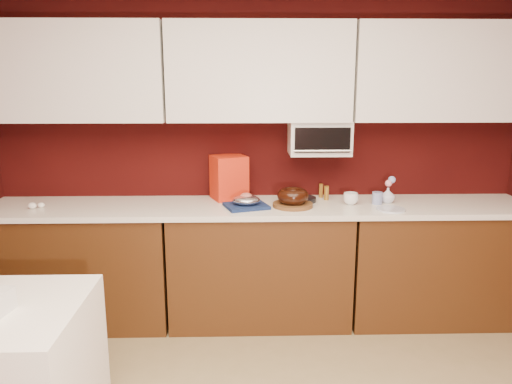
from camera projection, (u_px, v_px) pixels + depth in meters
The scene contains 28 objects.
wall_back at pixel (258, 152), 3.88m from camera, with size 4.00×0.02×2.50m, color #320806.
base_cabinet_left at pixel (82, 267), 3.73m from camera, with size 1.31×0.58×0.86m, color #47260E.
base_cabinet_center at pixel (260, 265), 3.76m from camera, with size 1.31×0.58×0.86m, color #47260E.
base_cabinet_right at pixel (434, 263), 3.80m from camera, with size 1.31×0.58×0.86m, color #47260E.
countertop at pixel (260, 207), 3.66m from camera, with size 4.00×0.62×0.04m, color white.
upper_cabinet_left at pixel (73, 72), 3.55m from camera, with size 1.31×0.33×0.70m, color white.
upper_cabinet_center at pixel (259, 72), 3.59m from camera, with size 1.31×0.33×0.70m, color white.
upper_cabinet_right at pixel (442, 72), 3.62m from camera, with size 1.31×0.33×0.70m, color white.
toaster_oven at pixel (319, 137), 3.72m from camera, with size 0.45×0.30×0.25m, color white.
toaster_oven_door at pixel (323, 140), 3.57m from camera, with size 0.40×0.02×0.18m, color black.
toaster_oven_handle at pixel (323, 151), 3.57m from camera, with size 0.02×0.02×0.42m, color silver.
cake_base at pixel (293, 205), 3.60m from camera, with size 0.29×0.29×0.03m, color brown.
bundt_cake at pixel (293, 196), 3.59m from camera, with size 0.23×0.23×0.09m, color black.
navy_towel at pixel (246, 206), 3.58m from camera, with size 0.29×0.25×0.02m, color #15244F.
foil_ham_nest at pixel (246, 200), 3.57m from camera, with size 0.20×0.17×0.07m, color silver.
roasted_ham at pixel (246, 197), 3.57m from camera, with size 0.09×0.07×0.06m, color #BD6656.
pandoro_box at pixel (229, 177), 3.81m from camera, with size 0.24×0.22×0.33m, color #B30B0F.
dark_pan at pixel (303, 199), 3.75m from camera, with size 0.20×0.20×0.03m, color black.
coffee_mug at pixel (351, 197), 3.66m from camera, with size 0.10×0.10×0.11m, color white.
blue_jar at pixel (377, 198), 3.68m from camera, with size 0.08×0.08×0.09m, color navy.
flower_vase at pixel (388, 194), 3.71m from camera, with size 0.09×0.09×0.13m, color silver.
flower_pink at pixel (388, 183), 3.69m from camera, with size 0.05×0.05×0.05m, color pink.
flower_blue at pixel (392, 180), 3.71m from camera, with size 0.05×0.05×0.05m, color #879AD8.
china_plate at pixel (391, 209), 3.51m from camera, with size 0.20×0.20×0.01m, color silver.
amber_bottle at pixel (326, 193), 3.80m from camera, with size 0.04×0.04×0.11m, color brown.
egg_left at pixel (32, 206), 3.54m from camera, with size 0.06×0.05×0.05m, color white.
egg_right at pixel (41, 205), 3.58m from camera, with size 0.05×0.04×0.04m, color white.
amber_bottle_tall at pixel (321, 191), 3.88m from camera, with size 0.03×0.03×0.11m, color brown.
Camera 1 is at (-0.12, -1.60, 1.81)m, focal length 35.00 mm.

